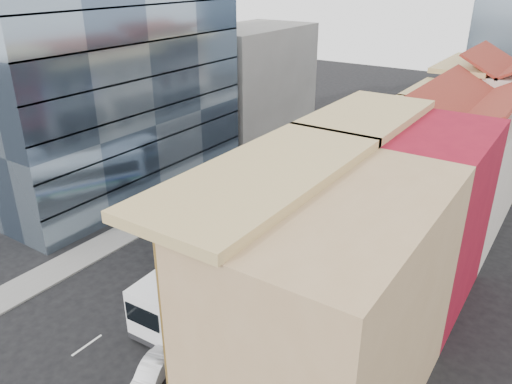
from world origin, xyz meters
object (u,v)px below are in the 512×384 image
Objects in this scene: office_tower at (102,37)px; bus_right at (207,271)px; bus_left_near at (199,212)px; bus_left_far at (254,195)px; sedan_right at (152,373)px; shophouse_tan at (331,312)px.

office_tower reaches higher than bus_right.
bus_left_far is (1.40, 6.27, -0.42)m from bus_left_near.
bus_left_far is 0.78× the size of bus_right.
bus_left_near is 9.26m from bus_right.
bus_left_near is 17.12m from sedan_right.
shophouse_tan is 1.13× the size of bus_left_near.
shophouse_tan reaches higher than sedan_right.
shophouse_tan is at bearing -45.86° from bus_left_far.
bus_left_near is 6.44m from bus_left_far.
office_tower is 3.07× the size of bus_left_far.
sedan_right is (7.40, -20.89, -0.95)m from bus_left_far.
bus_left_far is at bearing 133.26° from shophouse_tan.
bus_right is (-11.06, 3.99, -3.99)m from shophouse_tan.
sedan_right is at bearing -83.15° from bus_left_near.
sedan_right is (8.81, -14.62, -1.37)m from bus_left_near.
office_tower is (-31.00, 14.00, 9.00)m from shophouse_tan.
shophouse_tan is 1.12× the size of bus_right.
sedan_right is at bearing -155.66° from shophouse_tan.
bus_left_near is 1.27× the size of bus_left_far.
bus_left_near is (-17.40, 10.73, -4.01)m from shophouse_tan.
bus_right is 3.33× the size of sedan_right.
shophouse_tan is at bearing 5.45° from sedan_right.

